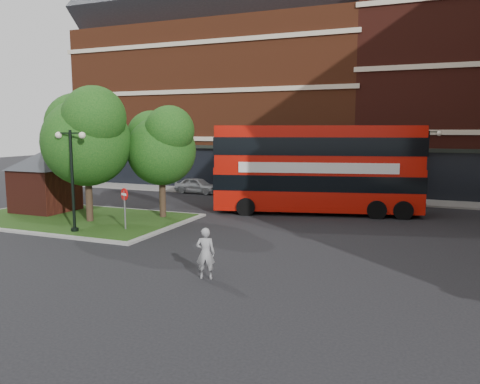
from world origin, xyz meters
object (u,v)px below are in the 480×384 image
at_px(woman, 206,253).
at_px(bus, 317,163).
at_px(car_white, 369,193).
at_px(car_silver, 197,185).

bearing_deg(woman, bus, -110.92).
bearing_deg(car_white, bus, 146.44).
bearing_deg(bus, woman, -106.92).
height_order(bus, woman, bus).
bearing_deg(car_silver, woman, -146.88).
bearing_deg(car_white, car_silver, 84.01).
xyz_separation_m(car_silver, car_white, (13.18, -0.73, 0.14)).
relative_size(woman, car_white, 0.38).
distance_m(bus, woman, 13.87).
distance_m(woman, car_silver, 21.23).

